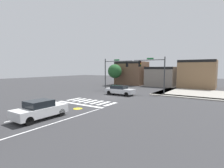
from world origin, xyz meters
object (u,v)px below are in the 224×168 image
at_px(car_white, 40,110).
at_px(roadside_tree, 115,71).
at_px(traffic_signal_northwest, 115,68).
at_px(car_silver, 120,90).
at_px(traffic_signal_northeast, 153,69).

height_order(car_white, roadside_tree, roadside_tree).
height_order(traffic_signal_northwest, car_silver, traffic_signal_northwest).
xyz_separation_m(traffic_signal_northeast, car_white, (-2.56, -18.20, -3.29)).
height_order(traffic_signal_northwest, traffic_signal_northeast, traffic_signal_northwest).
bearing_deg(traffic_signal_northwest, roadside_tree, 122.75).
xyz_separation_m(car_silver, car_white, (1.25, -14.45, 0.01)).
xyz_separation_m(traffic_signal_northwest, car_silver, (3.61, -4.01, -3.31)).
xyz_separation_m(traffic_signal_northwest, car_white, (4.86, -18.46, -3.30)).
xyz_separation_m(car_silver, roadside_tree, (-8.71, 11.93, 2.63)).
bearing_deg(car_silver, car_white, -85.04).
bearing_deg(roadside_tree, car_silver, -53.89).
bearing_deg(traffic_signal_northeast, traffic_signal_northwest, -1.97).
xyz_separation_m(traffic_signal_northwest, roadside_tree, (-5.10, 7.93, -0.68)).
height_order(traffic_signal_northeast, roadside_tree, traffic_signal_northeast).
relative_size(traffic_signal_northeast, car_silver, 1.29).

